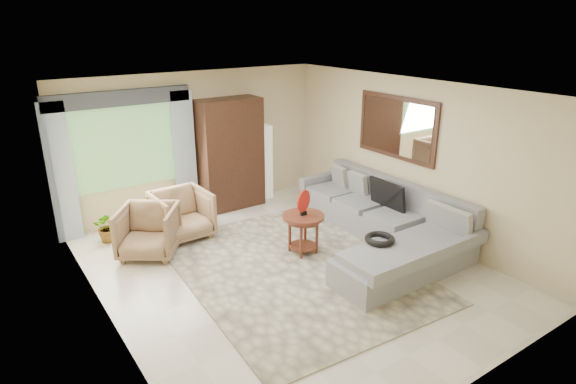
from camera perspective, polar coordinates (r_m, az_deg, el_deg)
ground at (r=7.17m, az=-0.06°, el=-9.09°), size 6.00×6.00×0.00m
area_rug at (r=7.16m, az=0.60°, el=-9.06°), size 3.25×4.18×0.02m
sectional_sofa at (r=7.98m, az=11.32°, el=-4.12°), size 2.30×3.46×0.90m
tv_screen at (r=8.15m, az=11.67°, el=-0.31°), size 0.14×0.74×0.48m
garden_hose at (r=6.93m, az=10.83°, el=-5.50°), size 0.43×0.43×0.09m
coffee_table at (r=7.48m, az=1.82°, el=-4.92°), size 0.65×0.65×0.65m
red_disc at (r=7.27m, az=1.86°, el=-1.07°), size 0.33×0.15×0.34m
armchair_left at (r=7.72m, az=-16.22°, el=-4.50°), size 1.19×1.19×0.79m
armchair_right at (r=8.19m, az=-12.46°, el=-2.64°), size 0.89×0.92×0.81m
potted_plant at (r=8.46m, az=-20.50°, el=-3.80°), size 0.52×0.47×0.52m
armoire at (r=9.22m, az=-6.86°, el=4.49°), size 1.20×0.55×2.10m
floor_lamp at (r=9.73m, az=-2.79°, el=3.59°), size 0.24×0.24×1.50m
window at (r=8.69m, az=-18.91°, el=4.98°), size 1.80×0.04×1.40m
curtain_left at (r=8.46m, az=-25.33°, el=1.97°), size 0.40×0.08×2.30m
curtain_right at (r=8.99m, az=-12.16°, el=4.44°), size 0.40×0.08×2.30m
valance at (r=8.46m, az=-19.41°, el=10.45°), size 2.40×0.12×0.26m
wall_mirror at (r=8.35m, az=12.72°, el=7.47°), size 0.05×1.70×1.05m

